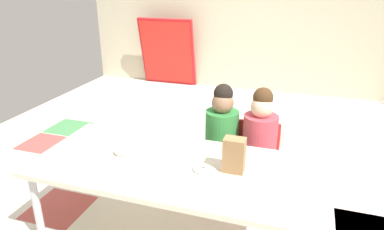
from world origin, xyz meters
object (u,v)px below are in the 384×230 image
craft_table (167,169)px  paper_bag_brown (234,155)px  folded_activity_table (167,52)px  donut_powdered_loose (123,150)px  seated_child_near_camera (222,129)px  paper_plate_near_edge (201,171)px  seated_child_middle_seat (260,134)px  donut_powdered_on_plate (202,168)px

craft_table → paper_bag_brown: 0.46m
folded_activity_table → paper_bag_brown: size_ratio=4.94×
folded_activity_table → donut_powdered_loose: folded_activity_table is taller
seated_child_near_camera → paper_plate_near_edge: bearing=-87.2°
folded_activity_table → paper_plate_near_edge: bearing=-64.9°
folded_activity_table → paper_bag_brown: folded_activity_table is taller
paper_plate_near_edge → donut_powdered_loose: (-0.58, 0.07, 0.02)m
seated_child_near_camera → paper_bag_brown: size_ratio=4.17×
seated_child_near_camera → folded_activity_table: (-1.57, 2.74, -0.02)m
seated_child_middle_seat → paper_plate_near_edge: (-0.27, -0.67, 0.01)m
craft_table → seated_child_middle_seat: seated_child_middle_seat is taller
paper_plate_near_edge → donut_powdered_on_plate: 0.02m
seated_child_middle_seat → paper_bag_brown: seated_child_middle_seat is taller
donut_powdered_loose → donut_powdered_on_plate: bearing=-6.9°
seated_child_middle_seat → donut_powdered_on_plate: seated_child_middle_seat is taller
seated_child_near_camera → paper_plate_near_edge: size_ratio=5.10×
paper_bag_brown → paper_plate_near_edge: size_ratio=1.22×
donut_powdered_on_plate → paper_plate_near_edge: bearing=0.0°
seated_child_middle_seat → folded_activity_table: size_ratio=0.84×
paper_bag_brown → paper_plate_near_edge: 0.22m
seated_child_near_camera → paper_bag_brown: bearing=-70.1°
donut_powdered_loose → seated_child_near_camera: bearing=47.7°
paper_plate_near_edge → seated_child_near_camera: bearing=92.8°
folded_activity_table → donut_powdered_loose: bearing=-73.0°
seated_child_middle_seat → paper_bag_brown: size_ratio=4.17×
donut_powdered_on_plate → donut_powdered_loose: same height
folded_activity_table → craft_table: bearing=-68.2°
paper_bag_brown → paper_plate_near_edge: paper_bag_brown is taller
seated_child_middle_seat → paper_bag_brown: bearing=-97.7°
craft_table → donut_powdered_loose: (-0.33, 0.04, 0.06)m
paper_bag_brown → paper_plate_near_edge: bearing=-158.9°
folded_activity_table → donut_powdered_on_plate: 3.77m
donut_powdered_on_plate → donut_powdered_loose: size_ratio=0.86×
seated_child_near_camera → donut_powdered_on_plate: size_ratio=8.58×
seated_child_middle_seat → paper_plate_near_edge: seated_child_middle_seat is taller
folded_activity_table → donut_powdered_loose: (1.02, -3.34, 0.04)m
craft_table → paper_bag_brown: bearing=5.0°
craft_table → seated_child_middle_seat: size_ratio=1.86×
paper_bag_brown → donut_powdered_on_plate: bearing=-158.9°
paper_plate_near_edge → donut_powdered_loose: bearing=173.1°
seated_child_near_camera → folded_activity_table: 3.16m
donut_powdered_loose → paper_plate_near_edge: bearing=-6.9°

